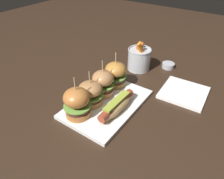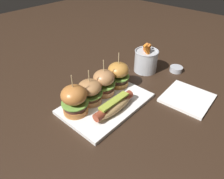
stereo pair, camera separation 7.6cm
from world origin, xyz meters
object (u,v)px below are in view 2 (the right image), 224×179
(slider_far_left, at_px, (75,100))
(fries_bucket, at_px, (146,60))
(side_plate, at_px, (187,98))
(slider_center_right, at_px, (104,82))
(sauce_ramekin, at_px, (176,69))
(slider_far_right, at_px, (118,74))
(hot_dog, at_px, (114,106))
(slider_center_left, at_px, (90,91))
(platter_main, at_px, (106,103))

(slider_far_left, relative_size, fries_bucket, 1.05)
(slider_far_left, xyz_separation_m, side_plate, (0.35, -0.25, -0.06))
(slider_center_right, height_order, fries_bucket, slider_center_right)
(sauce_ramekin, bearing_deg, side_plate, -140.91)
(fries_bucket, bearing_deg, slider_far_right, 178.47)
(slider_far_right, height_order, side_plate, slider_far_right)
(side_plate, bearing_deg, hot_dog, 148.10)
(slider_center_left, bearing_deg, sauce_ramekin, -15.98)
(slider_far_left, height_order, slider_far_right, slider_far_left)
(fries_bucket, distance_m, side_plate, 0.27)
(slider_far_left, xyz_separation_m, slider_far_right, (0.23, 0.00, -0.00))
(slider_center_right, bearing_deg, fries_bucket, -1.64)
(fries_bucket, bearing_deg, slider_center_right, 178.36)
(platter_main, relative_size, sauce_ramekin, 5.53)
(platter_main, height_order, fries_bucket, fries_bucket)
(slider_far_left, relative_size, slider_center_left, 1.13)
(slider_far_left, xyz_separation_m, slider_center_left, (0.08, 0.01, -0.01))
(platter_main, height_order, sauce_ramekin, sauce_ramekin)
(hot_dog, distance_m, fries_bucket, 0.34)
(slider_far_left, bearing_deg, fries_bucket, -0.69)
(platter_main, bearing_deg, slider_center_left, 125.40)
(platter_main, bearing_deg, slider_far_left, 159.04)
(platter_main, xyz_separation_m, slider_center_right, (0.04, 0.04, 0.06))
(platter_main, relative_size, fries_bucket, 2.28)
(slider_center_right, xyz_separation_m, sauce_ramekin, (0.36, -0.12, -0.05))
(fries_bucket, bearing_deg, platter_main, -173.21)
(hot_dog, distance_m, sauce_ramekin, 0.42)
(slider_far_left, height_order, fries_bucket, slider_far_left)
(slider_center_left, height_order, slider_center_right, slider_center_right)
(slider_center_right, relative_size, sauce_ramekin, 2.45)
(slider_center_left, height_order, slider_far_right, slider_far_right)
(sauce_ramekin, bearing_deg, hot_dog, 176.97)
(side_plate, bearing_deg, slider_far_right, 114.53)
(hot_dog, bearing_deg, slider_center_left, 98.84)
(slider_center_right, relative_size, fries_bucket, 1.01)
(hot_dog, height_order, slider_far_right, slider_far_right)
(hot_dog, bearing_deg, platter_main, 71.98)
(hot_dog, distance_m, slider_center_right, 0.12)
(hot_dog, relative_size, slider_center_right, 1.24)
(sauce_ramekin, bearing_deg, slider_far_right, 157.13)
(sauce_ramekin, distance_m, side_plate, 0.21)
(slider_far_left, distance_m, slider_center_left, 0.08)
(slider_far_left, relative_size, sauce_ramekin, 2.56)
(slider_far_right, bearing_deg, side_plate, -65.47)
(slider_far_left, bearing_deg, platter_main, -20.96)
(fries_bucket, bearing_deg, hot_dog, -164.36)
(platter_main, xyz_separation_m, sauce_ramekin, (0.40, -0.08, 0.01))
(slider_center_right, xyz_separation_m, slider_far_right, (0.08, -0.00, -0.00))
(slider_center_left, bearing_deg, fries_bucket, -1.76)
(slider_center_left, bearing_deg, slider_far_right, -2.05)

